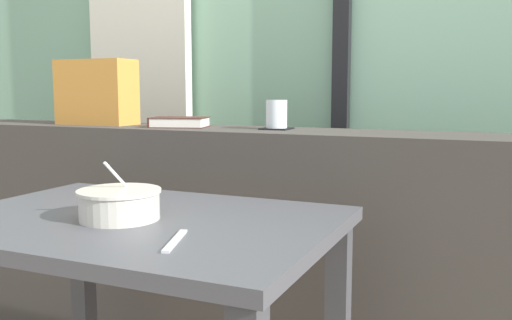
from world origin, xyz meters
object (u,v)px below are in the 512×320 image
(juice_glass, at_px, (277,115))
(fork_utensil, at_px, (175,241))
(coaster_square, at_px, (276,129))
(closed_book, at_px, (179,122))
(throw_pillow, at_px, (97,92))
(breakfast_table, at_px, (137,260))
(soup_bowl, at_px, (120,204))

(juice_glass, relative_size, fork_utensil, 0.59)
(coaster_square, height_order, closed_book, closed_book)
(throw_pillow, bearing_deg, coaster_square, 1.84)
(throw_pillow, bearing_deg, closed_book, -1.36)
(breakfast_table, distance_m, coaster_square, 0.76)
(breakfast_table, distance_m, closed_book, 0.78)
(soup_bowl, relative_size, fork_utensil, 1.21)
(coaster_square, distance_m, throw_pillow, 0.78)
(juice_glass, distance_m, soup_bowl, 0.77)
(closed_book, height_order, throw_pillow, throw_pillow)
(juice_glass, bearing_deg, soup_bowl, -99.92)
(breakfast_table, xyz_separation_m, fork_utensil, (0.22, -0.16, 0.11))
(throw_pillow, distance_m, soup_bowl, 1.00)
(soup_bowl, xyz_separation_m, fork_utensil, (0.24, -0.12, -0.04))
(breakfast_table, relative_size, soup_bowl, 4.83)
(coaster_square, relative_size, closed_book, 0.42)
(breakfast_table, bearing_deg, coaster_square, 81.18)
(coaster_square, bearing_deg, breakfast_table, -98.82)
(closed_book, bearing_deg, fork_utensil, -59.21)
(throw_pillow, bearing_deg, juice_glass, 1.84)
(juice_glass, relative_size, throw_pillow, 0.31)
(closed_book, distance_m, throw_pillow, 0.41)
(breakfast_table, distance_m, juice_glass, 0.78)
(fork_utensil, bearing_deg, closed_book, 102.32)
(coaster_square, xyz_separation_m, fork_utensil, (0.11, -0.86, -0.18))
(fork_utensil, bearing_deg, throw_pillow, 118.21)
(juice_glass, relative_size, closed_book, 0.42)
(coaster_square, relative_size, fork_utensil, 0.59)
(closed_book, xyz_separation_m, soup_bowl, (0.25, -0.70, -0.16))
(coaster_square, distance_m, soup_bowl, 0.76)
(juice_glass, bearing_deg, closed_book, -174.88)
(breakfast_table, relative_size, throw_pillow, 3.11)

